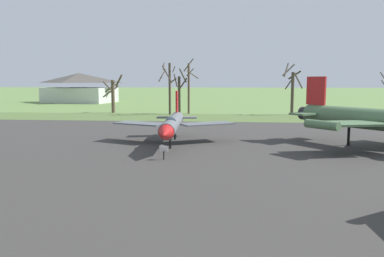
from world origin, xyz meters
The scene contains 10 objects.
asphalt_apron centered at (0.00, 16.40, 0.03)m, with size 77.96×54.65×0.05m, color #383533.
grass_verge_strip centered at (0.00, 49.72, 0.03)m, with size 137.96×12.00×0.06m, color #506834.
jet_fighter_front_right centered at (-5.84, 25.35, 1.83)m, with size 11.01×13.17×4.49m.
info_placard_front_right centered at (-5.48, 18.86, 0.65)m, with size 0.59×0.31×1.03m.
bare_tree_far_left centered at (-20.97, 57.42, 3.33)m, with size 3.85×3.71×6.59m.
bare_tree_left_of_center centered at (-10.73, 54.19, 4.72)m, with size 2.81×2.86×8.45m.
bare_tree_center centered at (-9.36, 56.70, 3.68)m, with size 2.32×2.65×7.46m.
bare_tree_right_of_center centered at (-7.80, 56.88, 4.63)m, with size 2.65×2.67×9.19m.
bare_tree_far_right centered at (8.86, 55.86, 4.32)m, with size 3.28×3.29×8.34m.
visitor_building centered at (-38.78, 87.16, 3.66)m, with size 18.52×13.72×7.37m.
Camera 1 is at (-0.93, -6.99, 5.50)m, focal length 36.01 mm.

